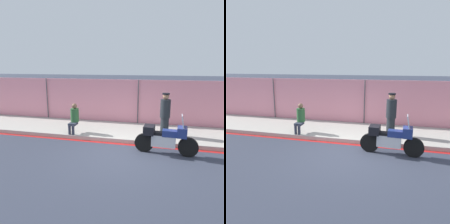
# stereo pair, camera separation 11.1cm
# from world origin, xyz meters

# --- Properties ---
(ground_plane) EXTENTS (120.00, 120.00, 0.00)m
(ground_plane) POSITION_xyz_m (0.00, 0.00, 0.00)
(ground_plane) COLOR #333847
(sidewalk) EXTENTS (37.61, 2.68, 0.17)m
(sidewalk) POSITION_xyz_m (0.00, 2.52, 0.08)
(sidewalk) COLOR #ADA89E
(sidewalk) RESTS_ON ground_plane
(curb_paint_stripe) EXTENTS (37.61, 0.18, 0.01)m
(curb_paint_stripe) POSITION_xyz_m (0.00, 1.09, 0.00)
(curb_paint_stripe) COLOR red
(curb_paint_stripe) RESTS_ON ground_plane
(storefront_fence) EXTENTS (35.73, 0.17, 2.36)m
(storefront_fence) POSITION_xyz_m (0.00, 3.95, 1.18)
(storefront_fence) COLOR pink
(storefront_fence) RESTS_ON ground_plane
(motorcycle) EXTENTS (2.18, 0.59, 1.44)m
(motorcycle) POSITION_xyz_m (1.39, 0.51, 0.58)
(motorcycle) COLOR black
(motorcycle) RESTS_ON ground_plane
(officer_standing) EXTENTS (0.42, 0.42, 1.78)m
(officer_standing) POSITION_xyz_m (1.34, 2.19, 1.08)
(officer_standing) COLOR #1E2328
(officer_standing) RESTS_ON sidewalk
(person_seated_on_curb) EXTENTS (0.36, 0.65, 1.27)m
(person_seated_on_curb) POSITION_xyz_m (-2.50, 1.63, 0.87)
(person_seated_on_curb) COLOR #2D3342
(person_seated_on_curb) RESTS_ON sidewalk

